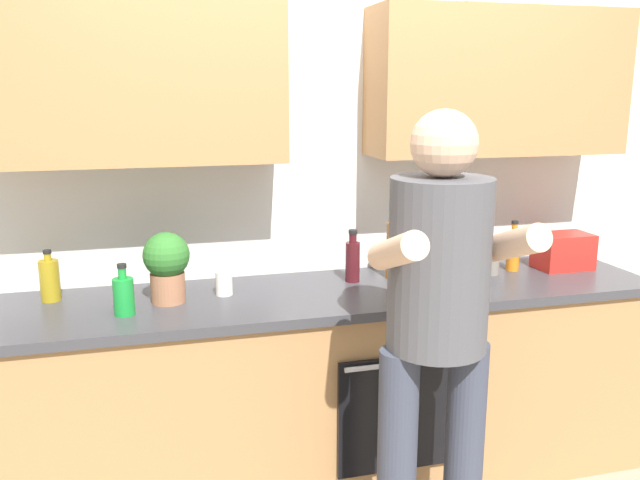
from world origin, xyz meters
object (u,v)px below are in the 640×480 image
at_px(mixing_bowl, 458,276).
at_px(cup_coffee, 224,283).
at_px(person_standing, 437,315).
at_px(bottle_syrup, 392,249).
at_px(bottle_soda, 124,295).
at_px(bottle_oil, 50,280).
at_px(potted_herb, 167,264).
at_px(bottle_juice, 513,251).
at_px(cup_stoneware, 491,264).
at_px(grocery_bag_crisps, 563,251).
at_px(bottle_wine, 353,260).

bearing_deg(mixing_bowl, cup_coffee, 173.11).
height_order(person_standing, bottle_syrup, person_standing).
xyz_separation_m(bottle_soda, bottle_oil, (-0.29, 0.26, 0.01)).
xyz_separation_m(cup_coffee, potted_herb, (-0.23, -0.04, 0.11)).
distance_m(bottle_juice, cup_stoneware, 0.15).
distance_m(bottle_juice, mixing_bowl, 0.40).
height_order(cup_stoneware, cup_coffee, same).
bearing_deg(bottle_syrup, bottle_soda, -169.78).
xyz_separation_m(cup_stoneware, potted_herb, (-1.48, -0.03, 0.11)).
relative_size(person_standing, bottle_syrup, 5.04).
bearing_deg(bottle_oil, grocery_bag_crisps, -2.48).
distance_m(person_standing, grocery_bag_crisps, 1.23).
distance_m(cup_coffee, mixing_bowl, 1.02).
relative_size(bottle_soda, potted_herb, 0.70).
bearing_deg(bottle_soda, mixing_bowl, 1.24).
xyz_separation_m(bottle_oil, cup_stoneware, (1.94, -0.11, -0.04)).
distance_m(bottle_syrup, bottle_oil, 1.47).
bearing_deg(potted_herb, mixing_bowl, -3.94).
distance_m(bottle_oil, mixing_bowl, 1.73).
relative_size(person_standing, cup_stoneware, 16.84).
relative_size(bottle_syrup, grocery_bag_crisps, 1.31).
relative_size(bottle_oil, potted_herb, 0.74).
bearing_deg(bottle_syrup, cup_stoneware, -7.34).
distance_m(person_standing, bottle_syrup, 0.80).
bearing_deg(bottle_wine, bottle_oil, 177.59).
relative_size(bottle_soda, cup_stoneware, 2.01).
xyz_separation_m(person_standing, mixing_bowl, (0.38, 0.60, -0.06)).
relative_size(bottle_syrup, cup_coffee, 3.32).
bearing_deg(bottle_wine, person_standing, -86.04).
height_order(bottle_syrup, mixing_bowl, bottle_syrup).
bearing_deg(bottle_syrup, bottle_juice, -2.14).
xyz_separation_m(mixing_bowl, potted_herb, (-1.25, 0.09, 0.12)).
height_order(bottle_wine, cup_coffee, bottle_wine).
bearing_deg(cup_stoneware, mixing_bowl, -152.42).
bearing_deg(bottle_oil, person_standing, -31.99).
bearing_deg(grocery_bag_crisps, mixing_bowl, -168.33).
bearing_deg(bottle_juice, bottle_oil, 178.06).
distance_m(bottle_wine, potted_herb, 0.82).
bearing_deg(mixing_bowl, bottle_juice, 23.52).
distance_m(cup_stoneware, grocery_bag_crisps, 0.39).
bearing_deg(cup_coffee, bottle_syrup, 4.26).
bearing_deg(cup_stoneware, person_standing, -130.12).
distance_m(bottle_syrup, grocery_bag_crisps, 0.86).
bearing_deg(person_standing, bottle_juice, 45.70).
bearing_deg(bottle_wine, grocery_bag_crisps, -2.58).
relative_size(bottle_soda, bottle_juice, 0.84).
bearing_deg(person_standing, bottle_syrup, 80.24).
relative_size(bottle_wine, cup_coffee, 2.36).
relative_size(bottle_syrup, bottle_oil, 1.57).
relative_size(person_standing, bottle_wine, 7.10).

